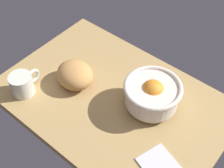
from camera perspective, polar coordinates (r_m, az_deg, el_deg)
name	(u,v)px	position (r cm, az deg, el deg)	size (l,w,h in cm)	color
ground_plane	(112,101)	(107.62, 0.08, -3.11)	(77.90, 52.91, 3.00)	#AA8852
fruit_bowl	(152,93)	(100.20, 7.48, -1.68)	(19.03, 19.03, 11.31)	silver
bread_loaf	(75,75)	(109.02, -6.89, 1.71)	(14.14, 12.20, 7.92)	#BF8748
napkin_folded	(162,168)	(93.06, 9.28, -15.12)	(13.26, 9.77, 0.85)	silver
mug	(23,84)	(109.83, -16.25, 0.02)	(7.85, 11.84, 7.77)	silver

